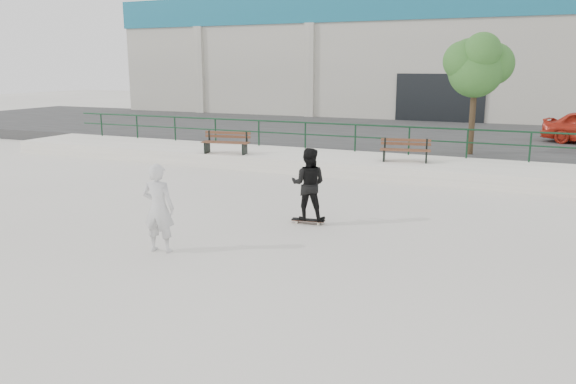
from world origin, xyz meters
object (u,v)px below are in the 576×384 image
at_px(bench_right, 405,150).
at_px(standing_skater, 308,184).
at_px(tree, 477,64).
at_px(skateboard, 308,220).
at_px(bench_left, 226,143).
at_px(seated_skater, 159,208).

xyz_separation_m(bench_right, standing_skater, (-0.83, -6.70, 0.07)).
relative_size(tree, skateboard, 5.30).
bearing_deg(bench_left, tree, 13.29).
relative_size(skateboard, standing_skater, 0.47).
height_order(tree, seated_skater, tree).
distance_m(tree, skateboard, 10.30).
bearing_deg(bench_left, seated_skater, -77.59).
distance_m(bench_left, bench_right, 6.41).
distance_m(bench_right, seated_skater, 10.17).
bearing_deg(skateboard, bench_left, 124.27).
height_order(bench_left, seated_skater, seated_skater).
bearing_deg(bench_right, tree, 43.95).
height_order(bench_right, seated_skater, seated_skater).
bearing_deg(skateboard, standing_skater, 73.77).
bearing_deg(tree, bench_left, -157.32).
height_order(tree, standing_skater, tree).
xyz_separation_m(bench_left, standing_skater, (5.52, -5.84, 0.05)).
height_order(tree, skateboard, tree).
bearing_deg(bench_right, bench_left, 177.31).
height_order(skateboard, seated_skater, seated_skater).
distance_m(tree, seated_skater, 13.49).
bearing_deg(seated_skater, bench_right, -114.61).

